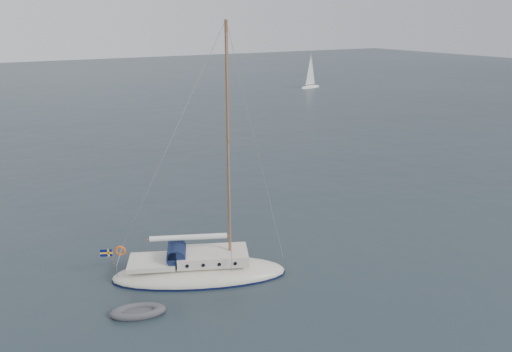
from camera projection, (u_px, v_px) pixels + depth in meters
ground at (245, 255)px, 28.94m from camera, size 300.00×300.00×0.00m
sailboat at (199, 259)px, 26.14m from camera, size 9.60×2.87×13.67m
dinghy at (138, 312)px, 23.05m from camera, size 2.55×1.15×0.37m
distant_yacht_b at (311, 72)px, 96.77m from camera, size 5.46×2.91×7.23m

